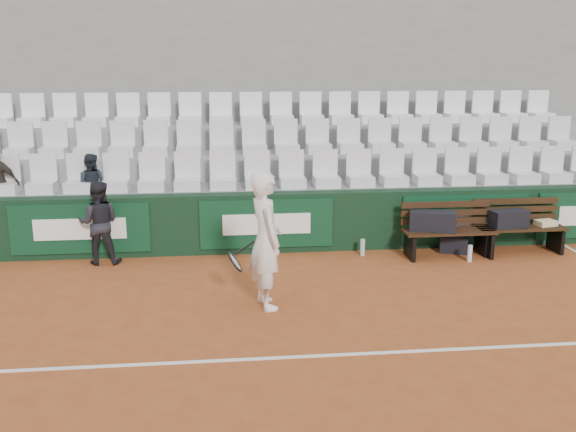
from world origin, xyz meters
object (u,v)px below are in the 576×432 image
object	(u,v)px
sports_bag_right	(509,219)
ball_kid	(99,223)
sports_bag_ground	(453,244)
sports_bag_left	(433,221)
water_bottle_near	(363,247)
spectator_c	(89,159)
bench_left	(449,244)
water_bottle_far	(470,253)
tennis_player	(266,240)
bench_right	(519,239)

from	to	relation	value
sports_bag_right	ball_kid	world-z (taller)	ball_kid
sports_bag_ground	sports_bag_left	bearing A→B (deg)	-156.24
sports_bag_ground	ball_kid	world-z (taller)	ball_kid
sports_bag_right	sports_bag_ground	size ratio (longest dim) A/B	1.36
water_bottle_near	ball_kid	size ratio (longest dim) A/B	0.21
ball_kid	spectator_c	distance (m)	1.27
bench_left	water_bottle_near	world-z (taller)	bench_left
sports_bag_right	water_bottle_near	xyz separation A→B (m)	(-2.43, 0.12, -0.45)
sports_bag_left	water_bottle_far	xyz separation A→B (m)	(0.53, -0.32, -0.47)
sports_bag_left	tennis_player	bearing A→B (deg)	-147.01
sports_bag_left	water_bottle_far	world-z (taller)	sports_bag_left
sports_bag_ground	water_bottle_near	size ratio (longest dim) A/B	1.61
bench_right	water_bottle_near	world-z (taller)	bench_right
water_bottle_far	spectator_c	xyz separation A→B (m)	(-6.13, 1.43, 1.41)
bench_right	tennis_player	world-z (taller)	tennis_player
water_bottle_far	bench_left	bearing A→B (deg)	132.57
spectator_c	sports_bag_left	bearing A→B (deg)	177.67
water_bottle_far	spectator_c	size ratio (longest dim) A/B	0.25
bench_left	ball_kid	distance (m)	5.64
bench_left	ball_kid	world-z (taller)	ball_kid
sports_bag_right	water_bottle_far	world-z (taller)	sports_bag_right
water_bottle_near	water_bottle_far	bearing A→B (deg)	-16.97
sports_bag_ground	water_bottle_far	size ratio (longest dim) A/B	1.66
bench_left	ball_kid	bearing A→B (deg)	177.28
ball_kid	spectator_c	bearing A→B (deg)	-73.53
sports_bag_right	tennis_player	xyz separation A→B (m)	(-4.18, -1.92, 0.31)
sports_bag_right	tennis_player	bearing A→B (deg)	-155.37
bench_right	ball_kid	xyz separation A→B (m)	(-6.88, 0.15, 0.44)
water_bottle_far	ball_kid	xyz separation A→B (m)	(-5.88, 0.55, 0.53)
sports_bag_left	tennis_player	world-z (taller)	tennis_player
bench_left	water_bottle_far	distance (m)	0.39
bench_right	sports_bag_left	distance (m)	1.59
sports_bag_left	ball_kid	xyz separation A→B (m)	(-5.34, 0.23, 0.06)
water_bottle_far	sports_bag_ground	bearing A→B (deg)	98.88
spectator_c	ball_kid	bearing A→B (deg)	114.80
bench_left	sports_bag_right	distance (m)	1.11
water_bottle_near	water_bottle_far	size ratio (longest dim) A/B	1.03
bench_left	sports_bag_ground	size ratio (longest dim) A/B	3.33
bench_left	spectator_c	size ratio (longest dim) A/B	1.38
sports_bag_ground	sports_bag_right	bearing A→B (deg)	-9.08
sports_bag_left	sports_bag_ground	size ratio (longest dim) A/B	1.64
bench_left	sports_bag_left	world-z (taller)	sports_bag_left
bench_right	ball_kid	size ratio (longest dim) A/B	1.13
spectator_c	sports_bag_ground	bearing A→B (deg)	-179.66
water_bottle_far	ball_kid	size ratio (longest dim) A/B	0.20
sports_bag_ground	spectator_c	size ratio (longest dim) A/B	0.41
sports_bag_ground	water_bottle_far	bearing A→B (deg)	-81.12
sports_bag_left	sports_bag_right	xyz separation A→B (m)	(1.32, 0.06, -0.02)
bench_left	sports_bag_ground	distance (m)	0.31
sports_bag_right	sports_bag_ground	bearing A→B (deg)	170.92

